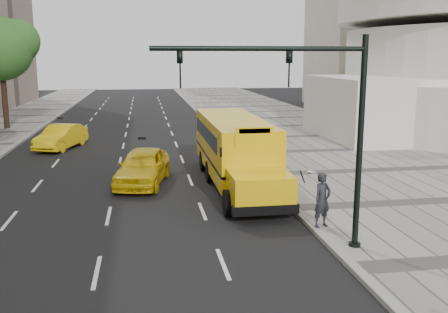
{
  "coord_description": "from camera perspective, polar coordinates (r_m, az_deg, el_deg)",
  "views": [
    {
      "loc": [
        0.41,
        -23.14,
        5.78
      ],
      "look_at": [
        3.5,
        -4.0,
        1.9
      ],
      "focal_mm": 40.0,
      "sensor_mm": 36.0,
      "label": 1
    }
  ],
  "objects": [
    {
      "name": "tree_c",
      "position": [
        43.45,
        -24.08,
        11.24
      ],
      "size": [
        5.57,
        4.95,
        8.89
      ],
      "color": "black",
      "rests_on": "ground"
    },
    {
      "name": "traffic_signal",
      "position": [
        14.41,
        10.32,
        4.41
      ],
      "size": [
        6.18,
        0.36,
        6.4
      ],
      "color": "black",
      "rests_on": "ground"
    },
    {
      "name": "curb_museum",
      "position": [
        24.48,
        4.29,
        -2.19
      ],
      "size": [
        0.3,
        140.0,
        0.15
      ],
      "primitive_type": "cube",
      "color": "gray",
      "rests_on": "ground"
    },
    {
      "name": "taxi_near",
      "position": [
        23.21,
        -9.25,
        -1.13
      ],
      "size": [
        2.97,
        5.22,
        1.67
      ],
      "primitive_type": "imported",
      "rotation": [
        0.0,
        0.0,
        -0.21
      ],
      "color": "gold",
      "rests_on": "ground"
    },
    {
      "name": "ground",
      "position": [
        23.85,
        -9.89,
        -2.88
      ],
      "size": [
        140.0,
        140.0,
        0.0
      ],
      "primitive_type": "plane",
      "color": "black",
      "rests_on": "ground"
    },
    {
      "name": "pedestrian",
      "position": [
        17.05,
        11.18,
        -4.89
      ],
      "size": [
        0.8,
        0.68,
        1.86
      ],
      "primitive_type": "imported",
      "rotation": [
        0.0,
        0.0,
        0.4
      ],
      "color": "#222328",
      "rests_on": "sidewalk_museum"
    },
    {
      "name": "sidewalk_museum",
      "position": [
        26.5,
        17.02,
        -1.62
      ],
      "size": [
        12.0,
        140.0,
        0.15
      ],
      "primitive_type": "cube",
      "color": "gray",
      "rests_on": "ground"
    },
    {
      "name": "school_bus",
      "position": [
        23.02,
        1.21,
        1.27
      ],
      "size": [
        2.96,
        11.56,
        3.19
      ],
      "color": "#EDB909",
      "rests_on": "ground"
    },
    {
      "name": "taxi_far",
      "position": [
        33.52,
        -18.12,
        2.15
      ],
      "size": [
        3.0,
        4.93,
        1.53
      ],
      "primitive_type": "imported",
      "rotation": [
        0.0,
        0.0,
        -0.32
      ],
      "color": "gold",
      "rests_on": "ground"
    }
  ]
}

